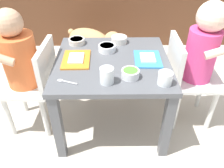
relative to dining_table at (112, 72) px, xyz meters
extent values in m
plane|color=beige|center=(0.00, 0.00, -0.35)|extent=(7.00, 7.00, 0.00)
cube|color=#515459|center=(0.00, 0.00, 0.06)|extent=(0.59, 0.56, 0.03)
cube|color=#515459|center=(-0.26, -0.25, -0.15)|extent=(0.04, 0.04, 0.40)
cube|color=#515459|center=(0.26, -0.25, -0.15)|extent=(0.04, 0.04, 0.40)
cube|color=#515459|center=(-0.26, 0.25, -0.15)|extent=(0.04, 0.04, 0.40)
cube|color=#515459|center=(0.26, 0.25, -0.15)|extent=(0.04, 0.04, 0.40)
cube|color=silver|center=(-0.46, -0.01, -0.07)|extent=(0.29, 0.29, 0.02)
cube|color=silver|center=(-0.34, -0.01, 0.05)|extent=(0.04, 0.27, 0.22)
cylinder|color=#D86633|center=(-0.46, -0.01, 0.08)|extent=(0.18, 0.18, 0.27)
sphere|color=tan|center=(-0.47, -0.01, 0.28)|extent=(0.13, 0.13, 0.13)
cylinder|color=silver|center=(-0.56, 0.10, -0.21)|extent=(0.03, 0.03, 0.28)
cylinder|color=silver|center=(-0.57, -0.10, -0.21)|extent=(0.03, 0.03, 0.28)
cylinder|color=silver|center=(-0.36, 0.09, -0.21)|extent=(0.03, 0.03, 0.28)
cylinder|color=silver|center=(-0.37, -0.11, -0.21)|extent=(0.03, 0.03, 0.28)
cylinder|color=tan|center=(-0.51, 0.09, 0.15)|extent=(0.15, 0.05, 0.09)
cube|color=silver|center=(0.46, 0.03, -0.07)|extent=(0.29, 0.29, 0.02)
cube|color=silver|center=(0.34, 0.03, 0.05)|extent=(0.03, 0.27, 0.22)
cylinder|color=#D83F7F|center=(0.46, 0.03, 0.08)|extent=(0.16, 0.16, 0.28)
sphere|color=beige|center=(0.47, 0.03, 0.29)|extent=(0.15, 0.15, 0.15)
cylinder|color=silver|center=(0.56, -0.07, -0.21)|extent=(0.03, 0.03, 0.28)
cylinder|color=silver|center=(0.57, 0.13, -0.21)|extent=(0.03, 0.03, 0.28)
cylinder|color=silver|center=(0.36, -0.07, -0.21)|extent=(0.03, 0.03, 0.28)
cylinder|color=silver|center=(0.37, 0.13, -0.21)|extent=(0.03, 0.03, 0.28)
cylinder|color=beige|center=(0.51, -0.06, 0.15)|extent=(0.15, 0.04, 0.09)
cylinder|color=beige|center=(0.51, 0.12, 0.15)|extent=(0.15, 0.04, 0.09)
ellipsoid|color=tan|center=(-0.17, 0.67, -0.13)|extent=(0.41, 0.34, 0.19)
sphere|color=tan|center=(0.01, 0.57, -0.09)|extent=(0.14, 0.14, 0.14)
sphere|color=black|center=(0.05, 0.54, -0.09)|extent=(0.06, 0.06, 0.06)
torus|color=green|center=(-0.02, 0.58, -0.10)|extent=(0.08, 0.12, 0.12)
sphere|color=tan|center=(-0.33, 0.76, -0.10)|extent=(0.05, 0.05, 0.05)
cylinder|color=tan|center=(-0.11, 0.57, -0.28)|extent=(0.04, 0.04, 0.14)
cylinder|color=tan|center=(-0.06, 0.67, -0.28)|extent=(0.04, 0.04, 0.14)
cylinder|color=tan|center=(-0.29, 0.67, -0.28)|extent=(0.04, 0.04, 0.14)
cylinder|color=tan|center=(-0.24, 0.77, -0.28)|extent=(0.04, 0.04, 0.14)
cube|color=orange|center=(-0.18, 0.01, 0.08)|extent=(0.14, 0.19, 0.01)
cube|color=white|center=(-0.18, 0.01, 0.08)|extent=(0.08, 0.11, 0.01)
cube|color=#388CD8|center=(0.18, 0.01, 0.08)|extent=(0.14, 0.18, 0.01)
cube|color=white|center=(0.18, 0.01, 0.08)|extent=(0.08, 0.10, 0.01)
cylinder|color=white|center=(0.23, -0.21, 0.10)|extent=(0.06, 0.06, 0.06)
cylinder|color=silver|center=(0.23, -0.21, 0.09)|extent=(0.05, 0.05, 0.04)
cylinder|color=white|center=(-0.02, -0.19, 0.11)|extent=(0.06, 0.06, 0.07)
cylinder|color=silver|center=(-0.02, -0.19, 0.10)|extent=(0.05, 0.05, 0.05)
cylinder|color=silver|center=(-0.20, 0.19, 0.09)|extent=(0.09, 0.09, 0.03)
cylinder|color=gold|center=(-0.20, 0.19, 0.10)|extent=(0.07, 0.07, 0.01)
cylinder|color=silver|center=(0.04, 0.21, 0.09)|extent=(0.09, 0.09, 0.04)
cylinder|color=gold|center=(0.04, 0.21, 0.11)|extent=(0.07, 0.07, 0.01)
cylinder|color=white|center=(0.08, -0.15, 0.09)|extent=(0.08, 0.08, 0.04)
cylinder|color=#4C8C33|center=(0.08, -0.15, 0.11)|extent=(0.07, 0.07, 0.01)
cylinder|color=white|center=(-0.03, 0.10, 0.09)|extent=(0.09, 0.09, 0.04)
cylinder|color=#D84C33|center=(-0.03, 0.10, 0.10)|extent=(0.08, 0.08, 0.01)
cylinder|color=silver|center=(-0.19, -0.19, 0.07)|extent=(0.07, 0.03, 0.01)
ellipsoid|color=silver|center=(-0.23, -0.18, 0.07)|extent=(0.03, 0.03, 0.01)
camera|label=1|loc=(-0.01, -1.02, 0.67)|focal=36.91mm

